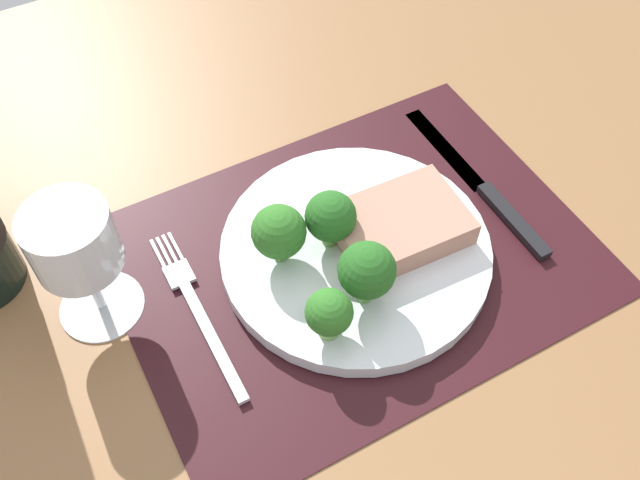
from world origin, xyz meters
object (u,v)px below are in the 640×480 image
Objects in this scene: knife at (486,190)px; wine_glass at (75,248)px; plate at (355,251)px; steak at (400,224)px; fork at (197,310)px.

wine_glass is at bearing 172.44° from knife.
wine_glass is (-38.31, 5.68, 8.39)cm from knife.
knife is (15.56, 0.53, -0.50)cm from plate.
steak is 0.61× the size of fork.
wine_glass is at bearing 164.73° from plate.
knife is (11.28, 1.20, -2.63)cm from steak.
knife is 39.63cm from wine_glass.
steak is at bearing -8.84° from plate.
steak reaches higher than knife.
plate is 24.87cm from wine_glass.
knife reaches higher than fork.
fork is at bearing 174.74° from plate.
plate reaches higher than fork.
steak is 11.64cm from knife.
wine_glass reaches higher than fork.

